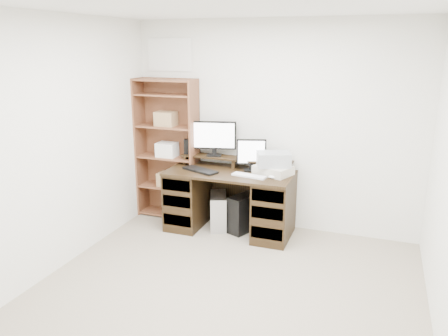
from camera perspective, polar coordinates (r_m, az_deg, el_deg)
The scene contains 14 objects.
room at distance 3.42m, azimuth -1.50°, elevation -0.33°, with size 3.54×4.04×2.54m.
desk at distance 5.29m, azimuth 0.79°, elevation -4.21°, with size 1.50×0.70×0.75m.
riser_shelf at distance 5.34m, azimuth 1.54°, elevation 1.08°, with size 1.40×0.22×0.12m.
monitor_wide at distance 5.39m, azimuth -1.29°, elevation 4.13°, with size 0.54×0.19×0.43m.
monitor_small at distance 5.18m, azimuth 3.59°, elevation 1.89°, with size 0.34×0.17×0.38m.
speaker at distance 5.53m, azimuth -4.86°, elevation 2.82°, with size 0.08×0.08×0.19m, color black.
keyboard_black at distance 5.20m, azimuth -3.13°, elevation -0.29°, with size 0.46×0.15×0.03m, color black.
keyboard_white at distance 4.99m, azimuth 3.29°, elevation -1.02°, with size 0.40×0.12×0.02m, color white.
mouse at distance 4.94m, azimuth 6.34°, elevation -1.17°, with size 0.09×0.06×0.04m, color white.
printer at distance 5.09m, azimuth 6.45°, elevation -0.27°, with size 0.40×0.30×0.10m, color beige.
basket at distance 5.06m, azimuth 6.50°, elevation 1.15°, with size 0.37×0.27×0.16m, color #999DA3.
tower_silver at distance 5.43m, azimuth -0.75°, elevation -5.63°, with size 0.19×0.43×0.43m, color #AFB1B6.
tower_black at distance 5.35m, azimuth 2.77°, elevation -5.85°, with size 0.36×0.50×0.46m.
bookshelf at distance 5.68m, azimuth -7.33°, elevation 2.63°, with size 0.80×0.30×1.80m.
Camera 1 is at (1.20, -3.06, 2.20)m, focal length 35.00 mm.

